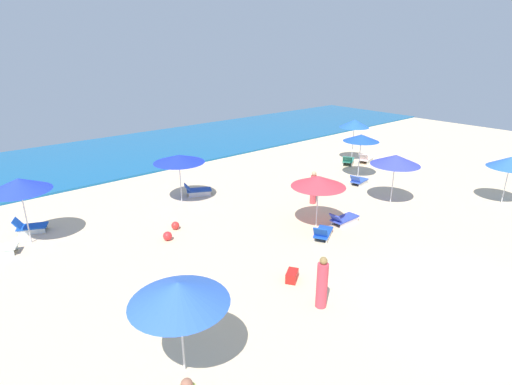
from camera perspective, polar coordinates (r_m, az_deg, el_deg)
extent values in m
plane|color=beige|center=(14.08, 28.19, -14.36)|extent=(60.00, 60.00, 0.00)
cube|color=#155D96|center=(30.90, -17.69, 5.48)|extent=(60.00, 11.44, 0.12)
cylinder|color=silver|center=(17.44, 8.66, -1.96)|extent=(0.05, 0.05, 1.82)
cone|color=#DC3642|center=(17.05, 8.86, 1.60)|extent=(2.32, 2.32, 0.46)
cube|color=silver|center=(16.76, 10.32, -6.08)|extent=(1.00, 0.56, 0.19)
cube|color=silver|center=(16.84, 8.67, -5.84)|extent=(1.00, 0.56, 0.19)
cube|color=#1747B5|center=(16.74, 9.52, -5.57)|extent=(1.36, 1.09, 0.06)
cube|color=#1747B5|center=(16.14, 9.13, -5.65)|extent=(0.55, 0.64, 0.49)
cube|color=silver|center=(18.11, 13.06, -4.19)|extent=(1.24, 0.05, 0.21)
cube|color=silver|center=(18.37, 11.84, -3.73)|extent=(1.24, 0.05, 0.21)
cube|color=blue|center=(18.19, 12.48, -3.58)|extent=(1.38, 0.58, 0.06)
cube|color=blue|center=(17.64, 11.27, -3.60)|extent=(0.32, 0.55, 0.40)
cylinder|color=silver|center=(24.36, 14.43, 4.53)|extent=(0.05, 0.05, 2.20)
cone|color=blue|center=(24.06, 14.70, 7.51)|extent=(2.06, 2.06, 0.40)
cube|color=silver|center=(23.38, 14.96, 1.25)|extent=(1.01, 0.20, 0.20)
cube|color=silver|center=(23.58, 13.88, 1.51)|extent=(1.01, 0.20, 0.20)
cube|color=blue|center=(23.44, 14.44, 1.68)|extent=(1.21, 0.75, 0.06)
cube|color=blue|center=(22.93, 13.90, 1.85)|extent=(0.39, 0.60, 0.44)
cylinder|color=silver|center=(27.92, 13.55, 6.67)|extent=(0.05, 0.05, 2.29)
cone|color=blue|center=(27.64, 13.79, 9.47)|extent=(1.93, 1.93, 0.50)
cube|color=silver|center=(27.25, 13.51, 4.13)|extent=(1.05, 0.63, 0.26)
cube|color=silver|center=(27.31, 12.39, 4.26)|extent=(1.05, 0.63, 0.26)
cube|color=#2D7C67|center=(27.24, 12.97, 4.52)|extent=(1.46, 1.21, 0.06)
cube|color=#2D7C67|center=(26.60, 12.84, 4.60)|extent=(0.57, 0.68, 0.43)
cube|color=silver|center=(27.95, 15.83, 4.29)|extent=(1.15, 0.39, 0.23)
cube|color=silver|center=(28.10, 14.78, 4.48)|extent=(1.15, 0.39, 0.23)
cube|color=#F5D6D3|center=(27.99, 15.33, 4.67)|extent=(1.45, 0.99, 0.06)
cube|color=#F5D6D3|center=(27.37, 14.98, 4.86)|extent=(0.48, 0.67, 0.48)
cylinder|color=silver|center=(20.24, -10.65, 1.42)|extent=(0.05, 0.05, 2.05)
cone|color=#1A2FD6|center=(19.89, -10.87, 4.73)|extent=(2.49, 2.49, 0.38)
cube|color=silver|center=(21.04, -7.99, -0.28)|extent=(1.03, 0.56, 0.26)
cube|color=silver|center=(21.54, -8.13, 0.21)|extent=(1.03, 0.56, 0.26)
cube|color=#274CA1|center=(21.24, -8.08, 0.38)|extent=(1.42, 1.15, 0.06)
cube|color=#274CA1|center=(21.14, -9.68, 0.69)|extent=(0.58, 0.69, 0.38)
cylinder|color=silver|center=(23.32, 31.85, 0.88)|extent=(0.05, 0.05, 1.83)
cone|color=blue|center=(23.01, 32.39, 3.66)|extent=(2.07, 2.07, 0.54)
cylinder|color=silver|center=(10.20, -10.42, -19.53)|extent=(0.05, 0.05, 1.94)
cone|color=blue|center=(9.46, -10.90, -13.75)|extent=(2.33, 2.33, 0.53)
cylinder|color=silver|center=(18.11, -29.81, -3.06)|extent=(0.05, 0.05, 2.20)
cone|color=blue|center=(17.68, -30.57, 0.97)|extent=(2.29, 2.29, 0.50)
cube|color=silver|center=(19.21, -29.22, -4.92)|extent=(0.95, 0.46, 0.23)
cube|color=silver|center=(19.69, -28.91, -4.27)|extent=(0.95, 0.46, 0.23)
cube|color=blue|center=(19.39, -29.14, -4.21)|extent=(1.30, 1.05, 0.06)
cube|color=blue|center=(19.46, -30.72, -3.81)|extent=(0.53, 0.68, 0.41)
cube|color=silver|center=(18.28, -32.36, -6.72)|extent=(1.02, 0.52, 0.25)
cylinder|color=silver|center=(20.92, 18.79, 1.17)|extent=(0.05, 0.05, 1.96)
cone|color=#3842BF|center=(20.57, 19.18, 4.41)|extent=(2.37, 2.37, 0.50)
cylinder|color=#DA3F4F|center=(12.38, 9.33, -12.87)|extent=(0.47, 0.47, 1.46)
sphere|color=olive|center=(11.95, 9.56, -9.52)|extent=(0.23, 0.23, 0.23)
sphere|color=#996049|center=(8.37, -9.80, -25.22)|extent=(0.23, 0.23, 0.23)
cylinder|color=#D3444C|center=(19.99, 8.13, 0.41)|extent=(0.40, 0.40, 1.44)
sphere|color=tan|center=(19.73, 8.25, 2.66)|extent=(0.23, 0.23, 0.23)
cube|color=red|center=(13.76, 5.13, -11.69)|extent=(0.66, 0.60, 0.35)
sphere|color=red|center=(16.68, -12.44, -6.04)|extent=(0.37, 0.37, 0.37)
sphere|color=red|center=(17.56, -11.37, -4.61)|extent=(0.35, 0.35, 0.35)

